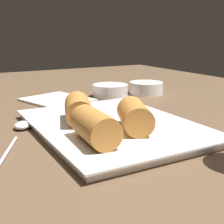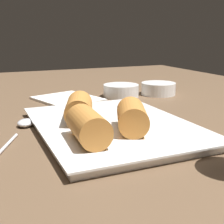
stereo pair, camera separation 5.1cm
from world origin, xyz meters
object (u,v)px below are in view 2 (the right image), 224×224
spoon (23,126)px  napkin (68,99)px  serving_plate (112,126)px  dipping_bowl_far (158,88)px  dipping_bowl_near (121,90)px

spoon → napkin: (-20.54, 13.86, -0.29)cm
serving_plate → dipping_bowl_far: 34.79cm
dipping_bowl_far → spoon: (17.95, -38.71, -1.18)cm
dipping_bowl_near → spoon: (19.24, -28.04, -1.18)cm
serving_plate → dipping_bowl_far: (-24.66, 24.51, 1.01)cm
spoon → serving_plate: bearing=64.7°
serving_plate → dipping_bowl_far: size_ratio=3.55×
serving_plate → dipping_bowl_near: bearing=151.9°
dipping_bowl_far → serving_plate: bearing=-44.8°
serving_plate → dipping_bowl_near: dipping_bowl_near is taller
spoon → napkin: 24.78cm
dipping_bowl_near → dipping_bowl_far: bearing=83.1°
serving_plate → spoon: bearing=-115.3°
dipping_bowl_far → spoon: bearing=-65.1°
dipping_bowl_near → dipping_bowl_far: (1.29, 10.67, 0.00)cm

